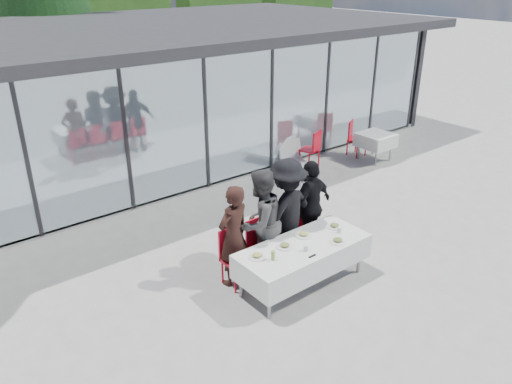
# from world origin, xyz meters

# --- Properties ---
(ground) EXTENTS (90.00, 90.00, 0.00)m
(ground) POSITION_xyz_m (0.00, 0.00, 0.00)
(ground) COLOR #9A9892
(ground) RESTS_ON ground
(pavilion) EXTENTS (14.80, 8.80, 3.44)m
(pavilion) POSITION_xyz_m (2.00, 8.16, 2.15)
(pavilion) COLOR gray
(pavilion) RESTS_ON ground
(dining_table) EXTENTS (2.26, 0.96, 0.75)m
(dining_table) POSITION_xyz_m (0.06, -0.28, 0.54)
(dining_table) COLOR silver
(dining_table) RESTS_ON ground
(diner_a) EXTENTS (0.74, 0.74, 1.75)m
(diner_a) POSITION_xyz_m (-0.78, 0.48, 0.88)
(diner_a) COLOR #321B16
(diner_a) RESTS_ON ground
(diner_chair_a) EXTENTS (0.44, 0.44, 0.97)m
(diner_chair_a) POSITION_xyz_m (-0.78, 0.47, 0.54)
(diner_chair_a) COLOR red
(diner_chair_a) RESTS_ON ground
(diner_b) EXTENTS (1.07, 1.07, 1.88)m
(diner_b) POSITION_xyz_m (-0.23, 0.48, 0.94)
(diner_b) COLOR #454545
(diner_b) RESTS_ON ground
(diner_chair_b) EXTENTS (0.44, 0.44, 0.97)m
(diner_chair_b) POSITION_xyz_m (-0.23, 0.47, 0.54)
(diner_chair_b) COLOR red
(diner_chair_b) RESTS_ON ground
(diner_c) EXTENTS (1.43, 1.43, 1.93)m
(diner_c) POSITION_xyz_m (0.35, 0.48, 0.96)
(diner_c) COLOR black
(diner_c) RESTS_ON ground
(diner_chair_c) EXTENTS (0.44, 0.44, 0.97)m
(diner_chair_c) POSITION_xyz_m (0.35, 0.47, 0.54)
(diner_chair_c) COLOR red
(diner_chair_c) RESTS_ON ground
(diner_d) EXTENTS (1.17, 1.17, 1.76)m
(diner_d) POSITION_xyz_m (0.95, 0.48, 0.88)
(diner_d) COLOR black
(diner_d) RESTS_ON ground
(diner_chair_d) EXTENTS (0.44, 0.44, 0.97)m
(diner_chair_d) POSITION_xyz_m (0.95, 0.47, 0.54)
(diner_chair_d) COLOR red
(diner_chair_d) RESTS_ON ground
(plate_a) EXTENTS (0.28, 0.28, 0.07)m
(plate_a) POSITION_xyz_m (-0.76, -0.11, 0.77)
(plate_a) COLOR silver
(plate_a) RESTS_ON dining_table
(plate_b) EXTENTS (0.28, 0.28, 0.07)m
(plate_b) POSITION_xyz_m (-0.22, -0.15, 0.77)
(plate_b) COLOR silver
(plate_b) RESTS_ON dining_table
(plate_c) EXTENTS (0.28, 0.28, 0.07)m
(plate_c) POSITION_xyz_m (0.26, -0.07, 0.77)
(plate_c) COLOR silver
(plate_c) RESTS_ON dining_table
(plate_d) EXTENTS (0.28, 0.28, 0.07)m
(plate_d) POSITION_xyz_m (0.89, -0.17, 0.77)
(plate_d) COLOR silver
(plate_d) RESTS_ON dining_table
(plate_extra) EXTENTS (0.28, 0.28, 0.07)m
(plate_extra) POSITION_xyz_m (0.56, -0.56, 0.77)
(plate_extra) COLOR silver
(plate_extra) RESTS_ON dining_table
(juice_bottle) EXTENTS (0.06, 0.06, 0.16)m
(juice_bottle) POSITION_xyz_m (-0.62, -0.33, 0.83)
(juice_bottle) COLOR #87C150
(juice_bottle) RESTS_ON dining_table
(drinking_glasses) EXTENTS (0.92, 0.15, 0.10)m
(drinking_glasses) POSITION_xyz_m (0.38, -0.40, 0.80)
(drinking_glasses) COLOR silver
(drinking_glasses) RESTS_ON dining_table
(folded_eyeglasses) EXTENTS (0.14, 0.03, 0.01)m
(folded_eyeglasses) POSITION_xyz_m (-0.08, -0.62, 0.76)
(folded_eyeglasses) COLOR black
(folded_eyeglasses) RESTS_ON dining_table
(spare_table_right) EXTENTS (0.86, 0.86, 0.74)m
(spare_table_right) POSITION_xyz_m (5.65, 2.79, 0.55)
(spare_table_right) COLOR silver
(spare_table_right) RESTS_ON ground
(spare_chair_a) EXTENTS (0.60, 0.60, 0.97)m
(spare_chair_a) POSITION_xyz_m (5.48, 3.41, 0.54)
(spare_chair_a) COLOR red
(spare_chair_a) RESTS_ON ground
(spare_chair_b) EXTENTS (0.56, 0.56, 0.97)m
(spare_chair_b) POSITION_xyz_m (3.96, 3.48, 0.54)
(spare_chair_b) COLOR red
(spare_chair_b) RESTS_ON ground
(lounger) EXTENTS (1.02, 1.46, 0.72)m
(lounger) POSITION_xyz_m (3.41, 3.55, 0.26)
(lounger) COLOR silver
(lounger) RESTS_ON ground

